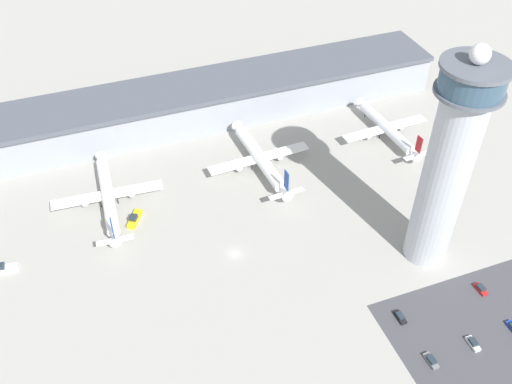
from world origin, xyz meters
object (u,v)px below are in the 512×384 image
at_px(service_truck_catering, 3,269).
at_px(service_truck_fuel, 135,219).
at_px(control_tower, 449,164).
at_px(airplane_gate_delta, 387,128).
at_px(airplane_gate_bravo, 108,195).
at_px(car_white_wagon, 473,343).
at_px(airplane_gate_charlie, 260,158).
at_px(car_yellow_taxi, 481,289).
at_px(car_silver_sedan, 431,361).
at_px(car_maroon_suv, 400,317).

xyz_separation_m(service_truck_catering, service_truck_fuel, (38.80, 6.97, 0.08)).
bearing_deg(control_tower, airplane_gate_delta, 71.04).
bearing_deg(airplane_gate_bravo, car_white_wagon, -47.37).
height_order(airplane_gate_delta, service_truck_catering, airplane_gate_delta).
xyz_separation_m(control_tower, airplane_gate_bravo, (-82.67, 52.22, -28.89)).
xyz_separation_m(airplane_gate_charlie, service_truck_fuel, (-45.55, -10.84, -3.30)).
xyz_separation_m(service_truck_fuel, car_yellow_taxi, (83.44, -59.93, -0.39)).
height_order(airplane_gate_charlie, service_truck_catering, airplane_gate_charlie).
height_order(service_truck_fuel, car_silver_sedan, service_truck_fuel).
distance_m(car_yellow_taxi, car_silver_sedan, 29.02).
height_order(airplane_gate_charlie, car_maroon_suv, airplane_gate_charlie).
bearing_deg(car_silver_sedan, control_tower, 59.98).
bearing_deg(airplane_gate_delta, airplane_gate_charlie, -179.00).
bearing_deg(car_yellow_taxi, control_tower, 111.37).
distance_m(service_truck_catering, service_truck_fuel, 39.42).
xyz_separation_m(service_truck_catering, car_white_wagon, (109.61, -66.72, -0.29)).
distance_m(control_tower, airplane_gate_bravo, 101.96).
relative_size(control_tower, car_white_wagon, 14.71).
distance_m(airplane_gate_delta, car_yellow_taxi, 72.66).
relative_size(car_silver_sedan, car_maroon_suv, 1.06).
xyz_separation_m(control_tower, service_truck_catering, (-115.36, 35.40, -32.31)).
bearing_deg(airplane_gate_delta, car_silver_sedan, -113.28).
relative_size(control_tower, service_truck_catering, 8.17).
bearing_deg(airplane_gate_delta, control_tower, -108.96).
distance_m(airplane_gate_delta, car_silver_sedan, 93.58).
xyz_separation_m(airplane_gate_delta, service_truck_fuel, (-95.14, -11.70, -2.95)).
distance_m(airplane_gate_delta, car_white_wagon, 88.85).
bearing_deg(car_yellow_taxi, airplane_gate_delta, 80.72).
xyz_separation_m(control_tower, car_white_wagon, (-5.76, -31.32, -32.60)).
relative_size(service_truck_fuel, car_silver_sedan, 1.70).
xyz_separation_m(airplane_gate_bravo, service_truck_catering, (-32.70, -16.82, -3.42)).
bearing_deg(car_yellow_taxi, car_white_wagon, -132.54).
xyz_separation_m(control_tower, service_truck_fuel, (-76.57, 42.37, -32.22)).
relative_size(airplane_gate_delta, car_yellow_taxi, 8.99).
bearing_deg(airplane_gate_charlie, car_maroon_suv, -80.18).
relative_size(service_truck_fuel, car_white_wagon, 1.73).
relative_size(car_maroon_suv, car_white_wagon, 0.96).
height_order(airplane_gate_bravo, car_maroon_suv, airplane_gate_bravo).
xyz_separation_m(airplane_gate_charlie, car_maroon_suv, (12.31, -71.12, -3.73)).
bearing_deg(service_truck_fuel, service_truck_catering, -169.82).
distance_m(control_tower, airplane_gate_charlie, 68.04).
bearing_deg(car_maroon_suv, car_silver_sedan, -88.73).
bearing_deg(car_silver_sedan, service_truck_fuel, 128.10).
xyz_separation_m(car_maroon_suv, car_white_wagon, (12.95, -13.41, 0.05)).
bearing_deg(car_silver_sedan, car_yellow_taxi, 29.46).
bearing_deg(airplane_gate_bravo, service_truck_fuel, -58.24).
xyz_separation_m(airplane_gate_delta, car_maroon_suv, (-37.28, -71.98, -3.38)).
bearing_deg(airplane_gate_charlie, service_truck_catering, -168.08).
xyz_separation_m(service_truck_catering, car_silver_sedan, (96.97, -67.24, -0.30)).
bearing_deg(service_truck_fuel, car_maroon_suv, -46.17).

